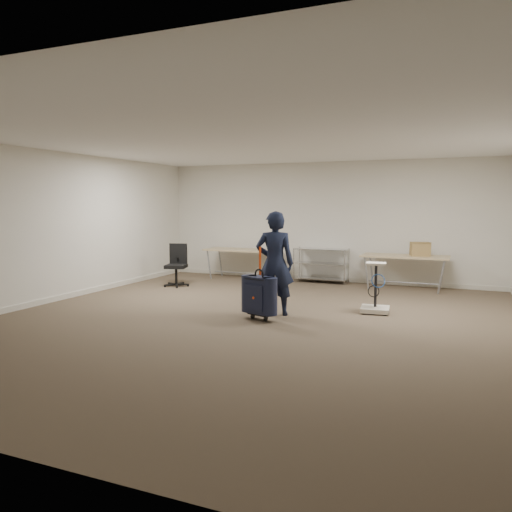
% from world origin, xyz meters
% --- Properties ---
extents(ground, '(9.00, 9.00, 0.00)m').
position_xyz_m(ground, '(0.00, 0.00, 0.00)').
color(ground, '#4D3F2F').
rests_on(ground, ground).
extents(room_shell, '(8.00, 9.00, 9.00)m').
position_xyz_m(room_shell, '(0.00, 1.38, 0.05)').
color(room_shell, silver).
rests_on(room_shell, ground).
extents(folding_table_left, '(1.80, 0.75, 0.73)m').
position_xyz_m(folding_table_left, '(-1.90, 3.95, 0.68)').
color(folding_table_left, tan).
rests_on(folding_table_left, ground).
extents(folding_table_right, '(1.80, 0.75, 0.73)m').
position_xyz_m(folding_table_right, '(1.90, 3.95, 0.68)').
color(folding_table_right, tan).
rests_on(folding_table_right, ground).
extents(wire_shelf, '(1.22, 0.47, 0.80)m').
position_xyz_m(wire_shelf, '(0.00, 4.20, 0.44)').
color(wire_shelf, silver).
rests_on(wire_shelf, ground).
extents(person, '(0.72, 0.58, 1.71)m').
position_xyz_m(person, '(0.21, 0.59, 0.86)').
color(person, black).
rests_on(person, ground).
extents(suitcase, '(0.48, 0.36, 1.16)m').
position_xyz_m(suitcase, '(0.11, 0.14, 0.39)').
color(suitcase, '#161E33').
rests_on(suitcase, ground).
extents(office_chair, '(0.57, 0.57, 0.94)m').
position_xyz_m(office_chair, '(-2.84, 2.47, 0.28)').
color(office_chair, black).
rests_on(office_chair, ground).
extents(equipment_cart, '(0.51, 0.51, 0.85)m').
position_xyz_m(equipment_cart, '(1.71, 1.40, 0.22)').
color(equipment_cart, '#EFEACD').
rests_on(equipment_cart, ground).
extents(cardboard_box, '(0.45, 0.39, 0.29)m').
position_xyz_m(cardboard_box, '(2.20, 4.00, 0.87)').
color(cardboard_box, '#9E7B49').
rests_on(cardboard_box, folding_table_right).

